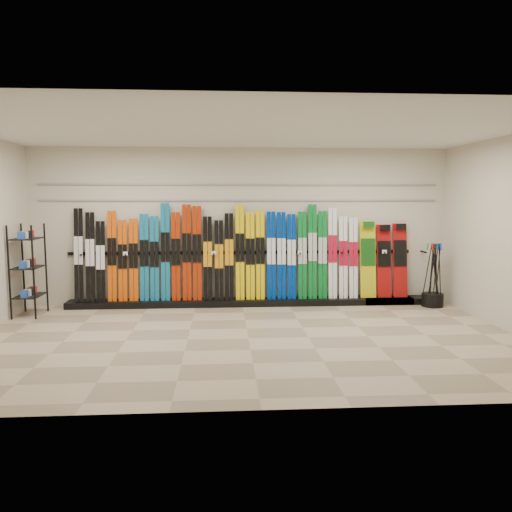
{
  "coord_description": "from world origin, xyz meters",
  "views": [
    {
      "loc": [
        -0.36,
        -7.12,
        2.05
      ],
      "look_at": [
        0.18,
        1.0,
        1.1
      ],
      "focal_mm": 35.0,
      "sensor_mm": 36.0,
      "label": 1
    }
  ],
  "objects": [
    {
      "name": "ski_poles",
      "position": [
        3.61,
        1.94,
        0.61
      ],
      "size": [
        0.33,
        0.29,
        1.18
      ],
      "color": "black",
      "rests_on": "pole_bin"
    },
    {
      "name": "pole_bin",
      "position": [
        3.6,
        1.95,
        0.12
      ],
      "size": [
        0.4,
        0.4,
        0.25
      ],
      "primitive_type": "cylinder",
      "color": "black",
      "rests_on": "floor"
    },
    {
      "name": "floor",
      "position": [
        0.0,
        0.0,
        0.0
      ],
      "size": [
        8.0,
        8.0,
        0.0
      ],
      "primitive_type": "plane",
      "color": "gray",
      "rests_on": "ground"
    },
    {
      "name": "slatwall_rail_1",
      "position": [
        0.0,
        2.48,
        2.3
      ],
      "size": [
        7.6,
        0.02,
        0.03
      ],
      "primitive_type": "cube",
      "color": "gray",
      "rests_on": "back_wall"
    },
    {
      "name": "back_wall",
      "position": [
        0.0,
        2.5,
        1.5
      ],
      "size": [
        8.0,
        0.0,
        8.0
      ],
      "primitive_type": "plane",
      "rotation": [
        1.57,
        0.0,
        0.0
      ],
      "color": "beige",
      "rests_on": "floor"
    },
    {
      "name": "accessory_rack",
      "position": [
        -3.75,
        1.7,
        0.8
      ],
      "size": [
        0.4,
        0.6,
        1.6
      ],
      "primitive_type": "cube",
      "color": "black",
      "rests_on": "floor"
    },
    {
      "name": "ceiling",
      "position": [
        0.0,
        0.0,
        3.0
      ],
      "size": [
        8.0,
        8.0,
        0.0
      ],
      "primitive_type": "plane",
      "rotation": [
        3.14,
        0.0,
        0.0
      ],
      "color": "silver",
      "rests_on": "back_wall"
    },
    {
      "name": "ski_rack_base",
      "position": [
        0.22,
        2.28,
        0.06
      ],
      "size": [
        8.0,
        0.4,
        0.12
      ],
      "primitive_type": "cube",
      "color": "black",
      "rests_on": "floor"
    },
    {
      "name": "slatwall_rail_0",
      "position": [
        0.0,
        2.48,
        2.0
      ],
      "size": [
        7.6,
        0.02,
        0.03
      ],
      "primitive_type": "cube",
      "color": "gray",
      "rests_on": "back_wall"
    },
    {
      "name": "snowboards",
      "position": [
        2.76,
        2.35,
        0.84
      ],
      "size": [
        0.93,
        0.23,
        1.48
      ],
      "color": "gold",
      "rests_on": "ski_rack_base"
    },
    {
      "name": "skis",
      "position": [
        -0.44,
        2.31,
        0.95
      ],
      "size": [
        5.38,
        0.2,
        1.84
      ],
      "color": "black",
      "rests_on": "ski_rack_base"
    }
  ]
}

